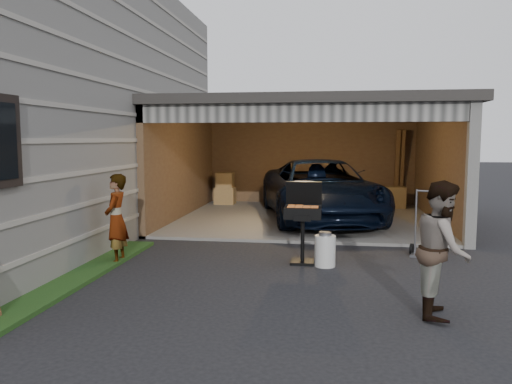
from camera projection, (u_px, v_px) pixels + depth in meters
The scene contains 9 objects.
ground at pixel (223, 299), 6.32m from camera, with size 80.00×80.00×0.00m, color black.
groundcover_strip at pixel (10, 315), 5.66m from camera, with size 0.50×8.00×0.06m, color #193814.
garage at pixel (308, 145), 12.70m from camera, with size 6.80×6.30×2.90m.
minivan at pixel (320, 192), 12.20m from camera, with size 2.42×5.24×1.46m, color black.
woman at pixel (116, 219), 8.09m from camera, with size 0.53×0.35×1.46m, color silver.
man at pixel (442, 249), 5.67m from camera, with size 0.76×0.59×1.56m, color #432B1A.
bbq_grill at pixel (303, 215), 8.11m from camera, with size 0.60×0.52×1.33m.
propane_tank at pixel (325, 251), 7.94m from camera, with size 0.33×0.33×0.50m, color silver.
hand_truck at pixel (424, 244), 8.61m from camera, with size 0.52×0.48×1.16m.
Camera 1 is at (1.31, -6.02, 2.03)m, focal length 35.00 mm.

